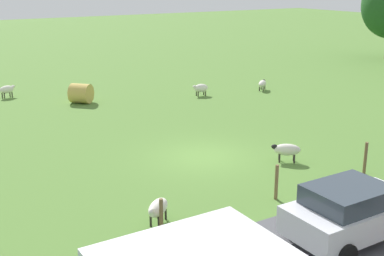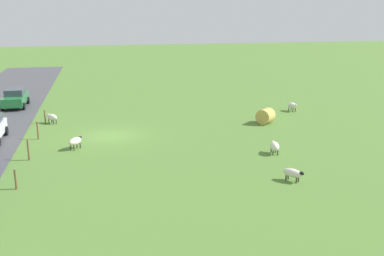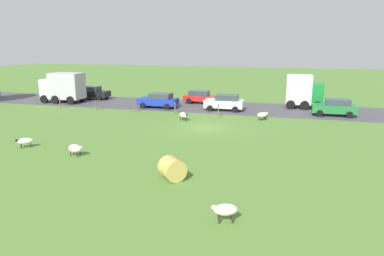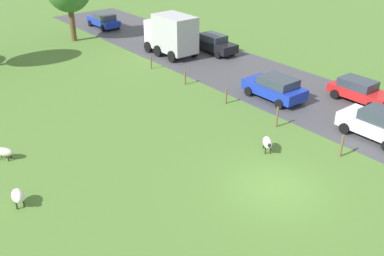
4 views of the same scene
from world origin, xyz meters
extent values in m
plane|color=#517A33|center=(0.00, 0.00, 0.00)|extent=(160.00, 160.00, 0.00)
ellipsoid|color=silver|center=(-9.11, 10.59, 0.46)|extent=(1.03, 1.12, 0.46)
ellipsoid|color=black|center=(-9.43, 10.98, 0.56)|extent=(0.30, 0.32, 0.20)
cylinder|color=#2D2823|center=(-9.39, 10.74, 0.14)|extent=(0.07, 0.07, 0.28)
cylinder|color=#2D2823|center=(-9.20, 10.90, 0.14)|extent=(0.07, 0.07, 0.28)
cylinder|color=#2D2823|center=(-9.02, 10.28, 0.14)|extent=(0.07, 0.07, 0.28)
cylinder|color=#2D2823|center=(-8.83, 10.44, 0.14)|extent=(0.07, 0.07, 0.28)
ellipsoid|color=silver|center=(-9.90, 6.18, 0.50)|extent=(0.67, 1.01, 0.53)
ellipsoid|color=silver|center=(-9.97, 5.73, 0.62)|extent=(0.22, 0.28, 0.20)
cylinder|color=#2D2823|center=(-9.79, 5.90, 0.15)|extent=(0.07, 0.07, 0.30)
cylinder|color=#2D2823|center=(-10.09, 5.94, 0.15)|extent=(0.07, 0.07, 0.30)
cylinder|color=#2D2823|center=(-9.71, 6.41, 0.15)|extent=(0.07, 0.07, 0.30)
cylinder|color=#2D2823|center=(-10.00, 6.46, 0.15)|extent=(0.07, 0.07, 0.30)
ellipsoid|color=silver|center=(4.32, -4.47, 0.51)|extent=(1.05, 1.13, 0.48)
ellipsoid|color=silver|center=(4.65, -4.86, 0.62)|extent=(0.31, 0.31, 0.20)
cylinder|color=#2D2823|center=(4.61, -4.61, 0.17)|extent=(0.07, 0.07, 0.33)
cylinder|color=#2D2823|center=(4.41, -4.78, 0.17)|extent=(0.07, 0.07, 0.33)
cylinder|color=#2D2823|center=(4.23, -4.16, 0.17)|extent=(0.07, 0.07, 0.33)
cylinder|color=#2D2823|center=(4.03, -4.34, 0.17)|extent=(0.07, 0.07, 0.33)
ellipsoid|color=silver|center=(-15.91, -4.61, 0.52)|extent=(0.76, 1.07, 0.49)
ellipsoid|color=silver|center=(-16.06, -4.17, 0.63)|extent=(0.25, 0.30, 0.20)
cylinder|color=#2D2823|center=(-16.12, -4.39, 0.17)|extent=(0.07, 0.07, 0.34)
cylinder|color=#2D2823|center=(-15.87, -4.31, 0.17)|extent=(0.07, 0.07, 0.34)
cylinder|color=#2D2823|center=(-15.96, -4.90, 0.17)|extent=(0.07, 0.07, 0.34)
cylinder|color=#2D2823|center=(-15.70, -4.82, 0.17)|extent=(0.07, 0.07, 0.34)
ellipsoid|color=silver|center=(2.27, 2.62, 0.52)|extent=(1.06, 1.16, 0.49)
ellipsoid|color=black|center=(1.95, 2.21, 0.63)|extent=(0.30, 0.32, 0.20)
cylinder|color=#2D2823|center=(2.19, 2.30, 0.17)|extent=(0.07, 0.07, 0.34)
cylinder|color=#2D2823|center=(1.98, 2.47, 0.17)|extent=(0.07, 0.07, 0.34)
cylinder|color=#2D2823|center=(2.56, 2.78, 0.17)|extent=(0.07, 0.07, 0.34)
cylinder|color=#2D2823|center=(2.35, 2.94, 0.17)|extent=(0.07, 0.07, 0.34)
cylinder|color=tan|center=(-12.08, -1.07, 0.59)|extent=(1.68, 1.68, 1.18)
cylinder|color=brown|center=(4.88, -4.66, 0.53)|extent=(0.12, 0.12, 1.07)
cylinder|color=brown|center=(4.88, -0.20, 0.62)|extent=(0.12, 0.12, 1.25)
cylinder|color=brown|center=(4.88, 4.27, 0.64)|extent=(0.12, 0.12, 1.29)
cylinder|color=brown|center=(4.88, 8.73, 0.52)|extent=(0.12, 0.12, 1.05)
cylinder|color=black|center=(7.21, -1.50, 0.38)|extent=(0.22, 0.64, 0.64)
cube|color=#237238|center=(8.13, -11.12, 0.77)|extent=(1.76, 4.14, 0.77)
cube|color=#333D47|center=(8.13, -11.43, 1.43)|extent=(1.55, 2.28, 0.56)
cylinder|color=black|center=(7.24, -9.77, 0.38)|extent=(0.22, 0.64, 0.64)
cylinder|color=black|center=(9.01, -9.77, 0.38)|extent=(0.22, 0.64, 0.64)
cylinder|color=black|center=(7.24, -12.46, 0.38)|extent=(0.22, 0.64, 0.64)
cylinder|color=black|center=(9.01, -12.46, 0.38)|extent=(0.22, 0.64, 0.64)
camera|label=1|loc=(17.06, -11.07, 7.33)|focal=47.47mm
camera|label=2|loc=(0.49, 30.72, 8.79)|focal=41.40mm
camera|label=3|loc=(-28.99, -6.79, 7.04)|focal=33.45mm
camera|label=4|loc=(-13.89, -11.08, 11.97)|focal=41.39mm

